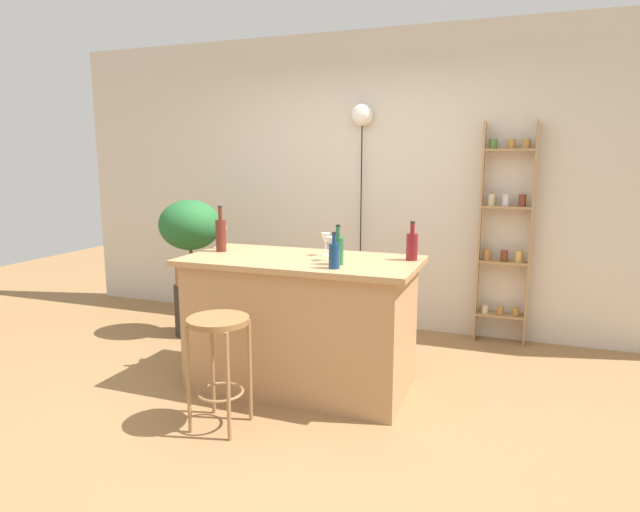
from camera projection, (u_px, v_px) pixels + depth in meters
The scene contains 15 objects.
ground at pixel (285, 402), 3.69m from camera, with size 12.00×12.00×0.00m, color olive.
back_wall at pixel (366, 183), 5.24m from camera, with size 6.40×0.10×2.80m, color beige.
kitchen_counter at pixel (301, 322), 3.88m from camera, with size 1.65×0.83×0.94m.
bar_stool at pixel (219, 345), 3.26m from camera, with size 0.37×0.37×0.69m.
spice_shelf at pixel (505, 231), 4.73m from camera, with size 0.44×0.13×1.95m.
plant_stool at pixel (193, 309), 5.07m from camera, with size 0.34×0.34×0.47m, color #2D2823.
potted_plant at pixel (190, 231), 4.94m from camera, with size 0.57×0.52×0.79m.
bottle_vinegar at pixel (412, 246), 3.70m from camera, with size 0.08×0.08×0.27m.
bottle_wine_red at pixel (221, 234), 4.05m from camera, with size 0.08×0.08×0.34m.
bottle_spirits_clear at pixel (334, 255), 3.42m from camera, with size 0.07×0.07×0.23m.
bottle_sauce_amber at pixel (338, 250), 3.55m from camera, with size 0.07×0.07×0.26m.
wine_glass_left at pixel (326, 239), 3.88m from camera, with size 0.07×0.07×0.16m.
wine_glass_center at pixel (223, 233), 4.18m from camera, with size 0.07×0.07×0.16m.
wine_glass_right at pixel (331, 244), 3.68m from camera, with size 0.07×0.07×0.16m.
pendant_globe_light at pixel (362, 119), 5.03m from camera, with size 0.20×0.20×2.13m.
Camera 1 is at (1.43, -3.15, 1.63)m, focal length 30.43 mm.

